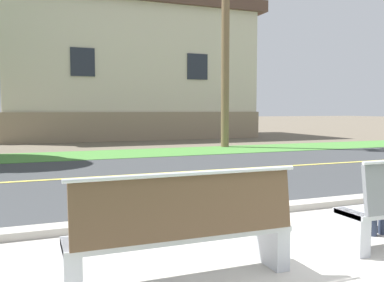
{
  "coord_description": "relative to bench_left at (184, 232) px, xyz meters",
  "views": [
    {
      "loc": [
        -2.65,
        -2.87,
        1.52
      ],
      "look_at": [
        -0.15,
        3.51,
        1.0
      ],
      "focal_mm": 38.86,
      "sensor_mm": 36.0,
      "label": 1
    }
  ],
  "objects": [
    {
      "name": "garden_wall",
      "position": [
        3.85,
        16.52,
        0.24
      ],
      "size": [
        13.0,
        0.36,
        1.4
      ],
      "primitive_type": "cube",
      "color": "gray",
      "rests_on": "ground_plane"
    },
    {
      "name": "road_centre_line",
      "position": [
        1.43,
        6.06,
        -0.46
      ],
      "size": [
        48.0,
        0.14,
        0.01
      ],
      "primitive_type": "cube",
      "color": "#E0CC4C",
      "rests_on": "ground_plane"
    },
    {
      "name": "ground_plane",
      "position": [
        1.43,
        7.56,
        -0.46
      ],
      "size": [
        140.0,
        140.0,
        0.0
      ],
      "primitive_type": "plane",
      "color": "#665B4C"
    },
    {
      "name": "curb_edge",
      "position": [
        1.43,
        1.91,
        -0.41
      ],
      "size": [
        44.0,
        0.3,
        0.11
      ],
      "primitive_type": "cube",
      "color": "#ADA89E",
      "rests_on": "ground_plane"
    },
    {
      "name": "sidewalk_pavement",
      "position": [
        1.43,
        -0.04,
        -0.46
      ],
      "size": [
        44.0,
        3.6,
        0.01
      ],
      "primitive_type": "cube",
      "color": "#B7B2A8",
      "rests_on": "ground_plane"
    },
    {
      "name": "bench_left",
      "position": [
        0.0,
        0.0,
        0.0
      ],
      "size": [
        2.02,
        0.48,
        1.01
      ],
      "color": "silver",
      "rests_on": "ground_plane"
    },
    {
      "name": "street_asphalt",
      "position": [
        1.43,
        6.06,
        -0.46
      ],
      "size": [
        52.0,
        8.0,
        0.01
      ],
      "primitive_type": "cube",
      "color": "#383A3D",
      "rests_on": "ground_plane"
    },
    {
      "name": "far_verge_grass",
      "position": [
        1.43,
        10.75,
        -0.46
      ],
      "size": [
        48.0,
        2.8,
        0.02
      ],
      "primitive_type": "cube",
      "color": "#478438",
      "rests_on": "ground_plane"
    },
    {
      "name": "house_across_street",
      "position": [
        3.98,
        19.72,
        3.25
      ],
      "size": [
        13.68,
        6.91,
        7.33
      ],
      "color": "beige",
      "rests_on": "ground_plane"
    }
  ]
}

